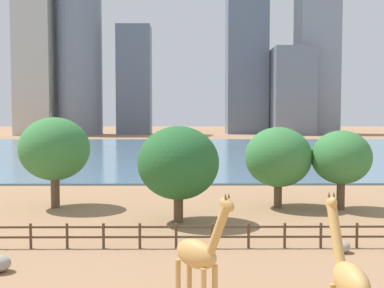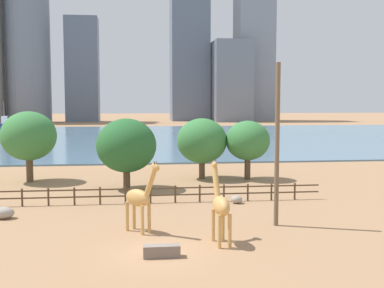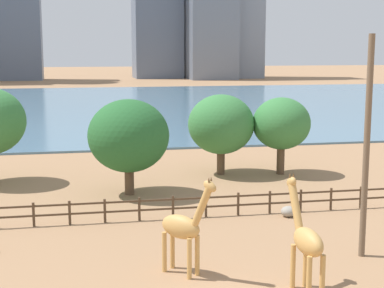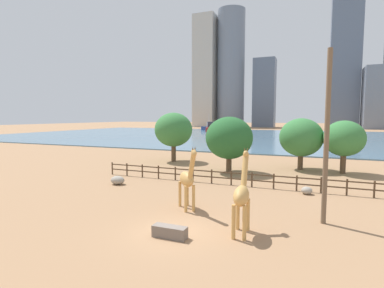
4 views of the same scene
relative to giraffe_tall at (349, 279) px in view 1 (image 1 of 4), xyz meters
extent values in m
plane|color=#9E7551|center=(-3.40, 78.70, -2.09)|extent=(400.00, 400.00, 0.00)
cube|color=slate|center=(-3.40, 75.70, -1.99)|extent=(180.00, 86.00, 0.20)
ellipsoid|color=tan|center=(0.01, -0.17, -0.01)|extent=(0.94, 2.01, 1.02)
cylinder|color=tan|center=(-0.08, 0.98, 1.07)|extent=(0.41, 1.15, 1.90)
ellipsoid|color=tan|center=(-0.12, 1.41, 1.95)|extent=(0.38, 0.77, 0.64)
cone|color=brown|center=(-0.19, 1.40, 2.25)|extent=(0.10, 0.10, 0.19)
cone|color=brown|center=(-0.04, 1.41, 2.25)|extent=(0.10, 0.10, 0.19)
cylinder|color=tan|center=(-4.60, 3.48, -1.23)|extent=(0.28, 0.28, 1.72)
cylinder|color=tan|center=(-5.00, 3.13, -1.23)|extent=(0.28, 0.28, 1.72)
ellipsoid|color=tan|center=(-4.36, 2.81, -0.07)|extent=(1.82, 1.93, 0.99)
cylinder|color=tan|center=(-3.64, 1.98, 1.00)|extent=(0.93, 1.00, 1.86)
ellipsoid|color=tan|center=(-3.38, 1.69, 1.87)|extent=(0.71, 0.75, 0.61)
cone|color=brown|center=(-3.33, 1.74, 2.16)|extent=(0.13, 0.13, 0.18)
cone|color=brown|center=(-3.44, 1.64, 2.16)|extent=(0.13, 0.13, 0.18)
ellipsoid|color=gray|center=(2.99, 9.87, -1.79)|extent=(0.84, 0.80, 0.60)
cylinder|color=#4C3826|center=(-12.68, 10.70, -1.44)|extent=(0.14, 0.14, 1.30)
cylinder|color=#4C3826|center=(-10.83, 10.70, -1.44)|extent=(0.14, 0.14, 1.30)
cylinder|color=#4C3826|center=(-8.97, 10.70, -1.44)|extent=(0.14, 0.14, 1.30)
cylinder|color=#4C3826|center=(-7.11, 10.70, -1.44)|extent=(0.14, 0.14, 1.30)
cylinder|color=#4C3826|center=(-5.25, 10.70, -1.44)|extent=(0.14, 0.14, 1.30)
cylinder|color=#4C3826|center=(-3.39, 10.70, -1.44)|extent=(0.14, 0.14, 1.30)
cylinder|color=#4C3826|center=(-1.54, 10.70, -1.44)|extent=(0.14, 0.14, 1.30)
cylinder|color=#4C3826|center=(0.32, 10.70, -1.44)|extent=(0.14, 0.14, 1.30)
cylinder|color=#4C3826|center=(2.18, 10.70, -1.44)|extent=(0.14, 0.14, 1.30)
cylinder|color=#4C3826|center=(4.04, 10.70, -1.44)|extent=(0.14, 0.14, 1.30)
cube|color=#4C3826|center=(-3.40, 10.70, -0.98)|extent=(26.10, 0.08, 0.10)
cube|color=#4C3826|center=(-3.40, 10.70, -1.50)|extent=(26.10, 0.08, 0.10)
cylinder|color=brown|center=(-5.25, 16.66, -1.21)|extent=(0.60, 0.60, 1.75)
ellipsoid|color=#26602D|center=(-5.25, 16.66, 1.73)|extent=(5.17, 5.17, 4.65)
cylinder|color=brown|center=(1.98, 21.49, -1.19)|extent=(0.59, 0.59, 1.80)
ellipsoid|color=#387A3D|center=(1.98, 21.49, 1.67)|extent=(4.89, 4.89, 4.40)
cylinder|color=brown|center=(-14.42, 21.59, -0.93)|extent=(0.63, 0.63, 2.30)
ellipsoid|color=#387A3D|center=(-14.42, 21.59, 2.27)|extent=(5.14, 5.14, 4.62)
cylinder|color=brown|center=(6.36, 20.66, -1.04)|extent=(0.58, 0.58, 2.10)
ellipsoid|color=#387A3D|center=(6.36, 20.66, 1.72)|extent=(4.27, 4.27, 3.84)
cube|color=navy|center=(-38.04, 104.90, -1.08)|extent=(8.28, 7.07, 1.62)
cube|color=silver|center=(-37.22, 104.31, 0.70)|extent=(3.50, 3.27, 1.94)
cylinder|color=silver|center=(-38.37, 105.13, 2.57)|extent=(0.17, 0.17, 5.66)
cube|color=#B22D28|center=(-33.72, 94.22, -0.99)|extent=(5.33, 9.44, 1.78)
cube|color=#333338|center=(-33.44, 93.14, 0.97)|extent=(2.87, 3.64, 2.14)
cube|color=#B7B2A8|center=(-56.65, 152.40, 29.76)|extent=(12.33, 13.44, 63.68)
cube|color=slate|center=(-23.84, 159.14, 17.16)|extent=(11.92, 9.70, 38.49)
cylinder|color=slate|center=(-42.32, 154.83, 30.92)|extent=(15.46, 15.46, 66.01)
cube|color=slate|center=(16.86, 164.72, 38.69)|extent=(14.60, 14.32, 81.55)
cube|color=slate|center=(31.64, 153.86, 12.94)|extent=(13.89, 14.04, 30.06)
cube|color=gray|center=(41.61, 160.47, 24.05)|extent=(13.71, 14.40, 52.27)
camera|label=1|loc=(-4.64, -13.57, 4.73)|focal=45.00mm
camera|label=2|loc=(-4.46, -24.86, 5.51)|focal=45.00mm
camera|label=3|loc=(-8.41, -20.22, 7.23)|focal=55.00mm
camera|label=4|loc=(3.41, -15.15, 4.08)|focal=28.00mm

